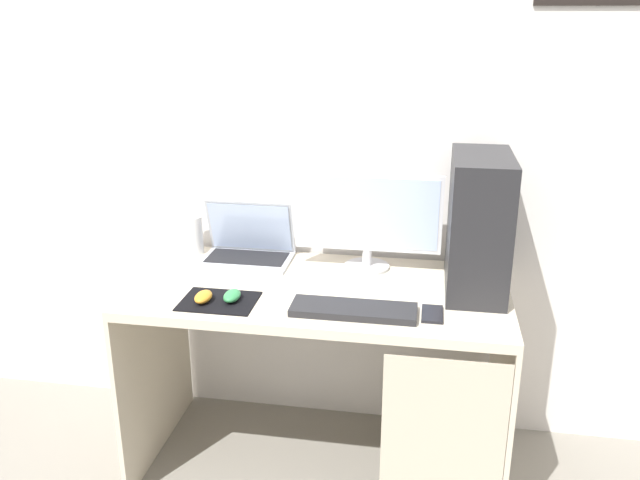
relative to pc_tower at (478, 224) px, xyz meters
name	(u,v)px	position (x,y,z in m)	size (l,w,h in m)	color
ground_plane	(320,461)	(-0.55, -0.08, -1.01)	(8.00, 8.00, 0.00)	gray
wall_back	(337,125)	(-0.55, 0.30, 0.29)	(4.00, 0.05, 2.60)	silver
desk	(324,328)	(-0.54, -0.10, -0.41)	(1.37, 0.69, 0.77)	beige
pc_tower	(478,224)	(0.00, 0.00, 0.00)	(0.20, 0.42, 0.49)	#232326
monitor	(368,219)	(-0.40, 0.12, -0.04)	(0.56, 0.18, 0.38)	silver
laptop	(248,248)	(-0.89, 0.14, -0.20)	(0.36, 0.24, 0.24)	#B7BCC6
speaker	(192,235)	(-1.14, 0.18, -0.17)	(0.09, 0.09, 0.16)	white
keyboard	(354,310)	(-0.40, -0.29, -0.23)	(0.42, 0.14, 0.02)	#232326
mousepad	(219,301)	(-0.88, -0.28, -0.24)	(0.26, 0.20, 0.01)	black
mouse_left	(232,296)	(-0.83, -0.27, -0.22)	(0.06, 0.10, 0.03)	#338C4C
mouse_right	(203,297)	(-0.93, -0.29, -0.22)	(0.06, 0.10, 0.03)	orange
cell_phone	(432,314)	(-0.15, -0.26, -0.24)	(0.07, 0.13, 0.01)	black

